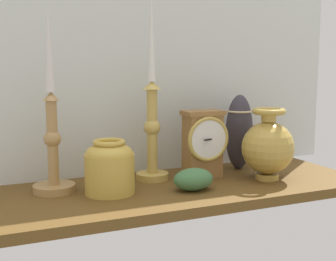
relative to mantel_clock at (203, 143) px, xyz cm
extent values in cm
cube|color=brown|center=(-11.00, -4.19, -10.59)|extent=(100.00, 36.00, 2.40)
cube|color=silver|center=(-11.00, 14.31, 23.11)|extent=(120.00, 2.00, 65.00)
cube|color=olive|center=(0.00, 0.53, -1.02)|extent=(9.39, 5.73, 16.74)
cube|color=olive|center=(0.00, 0.53, 7.95)|extent=(10.52, 6.42, 1.20)
torus|color=gold|center=(0.00, -2.74, 1.46)|extent=(11.77, 1.07, 11.77)
cylinder|color=white|center=(0.00, -2.84, 1.46)|extent=(9.84, 0.40, 9.84)
cube|color=black|center=(0.00, -3.14, 1.46)|extent=(3.63, 2.17, 0.30)
cylinder|color=#A9824A|center=(-38.65, 2.24, -8.49)|extent=(9.90, 9.90, 1.80)
cylinder|color=#A9824A|center=(-38.65, 2.24, 2.38)|extent=(2.55, 2.55, 19.93)
sphere|color=#A9824A|center=(-38.65, 2.24, 3.37)|extent=(4.07, 4.07, 4.07)
cone|color=#A9824A|center=(-38.65, 2.24, 13.34)|extent=(3.83, 3.83, 2.00)
cone|color=silver|center=(-38.65, 2.24, 23.78)|extent=(2.13, 2.13, 18.88)
cylinder|color=tan|center=(-13.01, 3.75, -8.49)|extent=(8.47, 8.47, 1.80)
cylinder|color=tan|center=(-13.01, 3.75, 3.34)|extent=(2.71, 2.71, 21.85)
sphere|color=tan|center=(-13.01, 3.75, 4.43)|extent=(4.33, 4.33, 4.33)
cone|color=tan|center=(-13.01, 3.75, 15.26)|extent=(4.93, 4.93, 2.00)
cone|color=silver|center=(-13.01, 3.75, 26.76)|extent=(1.95, 1.95, 21.00)
cylinder|color=#B5943D|center=(14.64, -8.11, -8.59)|extent=(6.15, 6.15, 1.60)
sphere|color=#B5943D|center=(14.64, -8.11, -0.96)|extent=(13.66, 13.66, 13.66)
cylinder|color=#B5943D|center=(14.64, -8.11, 7.21)|extent=(3.83, 3.83, 2.68)
torus|color=#B5943D|center=(14.64, -8.11, 8.55)|extent=(8.68, 8.68, 1.57)
cylinder|color=gold|center=(-26.87, -3.71, -4.70)|extent=(11.64, 11.64, 9.38)
ellipsoid|color=gold|center=(-26.87, -3.71, -0.01)|extent=(11.06, 11.06, 5.53)
torus|color=gold|center=(-26.87, -3.71, 2.75)|extent=(7.56, 7.56, 1.15)
ellipsoid|color=#36313A|center=(14.38, 5.39, 1.30)|extent=(7.75, 7.75, 21.38)
torus|color=#CCB78C|center=(14.38, 5.39, 7.28)|extent=(7.18, 7.18, 0.60)
ellipsoid|color=#406E3F|center=(-7.84, -9.80, -6.70)|extent=(10.05, 7.03, 5.39)
camera|label=1|loc=(-56.53, -105.89, 21.00)|focal=49.42mm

